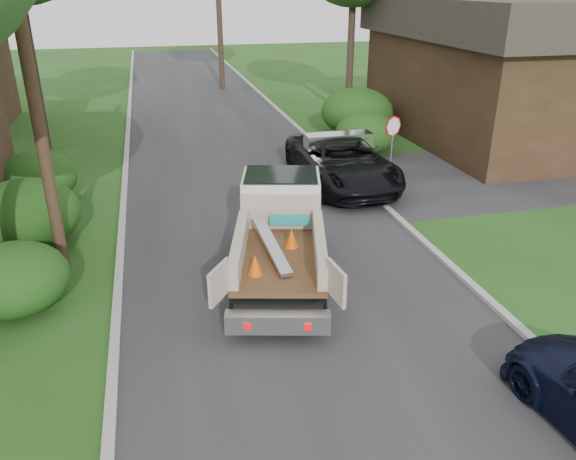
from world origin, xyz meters
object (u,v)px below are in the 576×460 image
(house_right, at_px, (511,68))
(flatbed_truck, at_px, (280,223))
(black_pickup, at_px, (342,161))
(utility_pole, at_px, (27,57))
(stop_sign, at_px, (392,135))

(house_right, distance_m, flatbed_truck, 16.74)
(flatbed_truck, distance_m, black_pickup, 6.72)
(utility_pole, bearing_deg, stop_sign, 20.62)
(utility_pole, distance_m, flatbed_truck, 6.86)
(house_right, bearing_deg, flatbed_truck, -141.82)
(house_right, bearing_deg, black_pickup, -154.23)
(black_pickup, bearing_deg, stop_sign, -14.55)
(stop_sign, bearing_deg, black_pickup, 166.19)
(house_right, xyz_separation_m, black_pickup, (-9.49, -4.58, -2.30))
(black_pickup, bearing_deg, utility_pole, -154.47)
(flatbed_truck, bearing_deg, stop_sign, 59.17)
(stop_sign, distance_m, flatbed_truck, 7.48)
(flatbed_truck, bearing_deg, house_right, 52.29)
(utility_pole, relative_size, black_pickup, 1.62)
(stop_sign, relative_size, utility_pole, 0.25)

